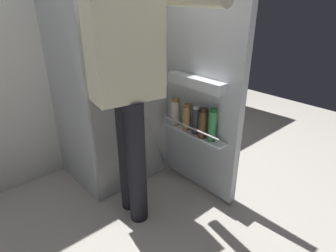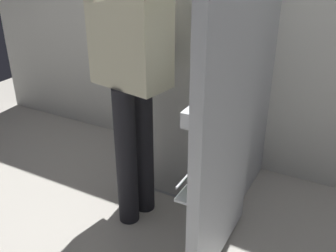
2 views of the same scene
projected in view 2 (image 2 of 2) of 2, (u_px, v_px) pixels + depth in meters
The scene contains 3 objects.
ground_plane at pixel (164, 222), 2.34m from camera, with size 5.84×5.84×0.00m, color #B7B2A8.
refrigerator at pixel (208, 61), 2.33m from camera, with size 0.74×1.29×1.75m.
person at pixel (132, 53), 1.97m from camera, with size 0.55×0.77×1.69m.
Camera 2 is at (0.90, -1.61, 1.55)m, focal length 41.45 mm.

